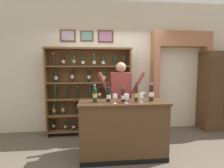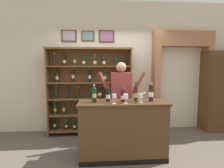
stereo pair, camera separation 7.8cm
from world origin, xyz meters
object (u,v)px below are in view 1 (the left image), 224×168
(tasting_counter, at_px, (123,130))
(wine_glass_right, at_px, (126,97))
(tasting_bottle_vin_santo, at_px, (109,94))
(wine_glass_spare, at_px, (141,96))
(tasting_bottle_grappa, at_px, (136,93))
(wine_glass_center, at_px, (115,97))
(tasting_bottle_prosecco, at_px, (123,94))
(shopkeeper, at_px, (121,94))
(wine_shelf, at_px, (89,89))
(side_cabinet, at_px, (218,91))
(tasting_bottle_brunello, at_px, (95,94))
(tasting_bottle_bianco, at_px, (151,92))

(tasting_counter, xyz_separation_m, wine_glass_right, (0.03, -0.13, 0.62))
(tasting_bottle_vin_santo, height_order, wine_glass_spare, tasting_bottle_vin_santo)
(tasting_counter, xyz_separation_m, tasting_bottle_grappa, (0.24, 0.05, 0.65))
(wine_glass_center, height_order, wine_glass_spare, same)
(tasting_counter, bearing_deg, tasting_bottle_vin_santo, 172.04)
(tasting_counter, height_order, tasting_bottle_grappa, tasting_bottle_grappa)
(tasting_bottle_prosecco, relative_size, wine_glass_right, 1.71)
(wine_glass_right, bearing_deg, shopkeeper, 89.02)
(wine_shelf, xyz_separation_m, tasting_bottle_grappa, (0.86, -1.14, 0.07))
(side_cabinet, bearing_deg, shopkeeper, -166.51)
(tasting_counter, distance_m, tasting_bottle_vin_santo, 0.69)
(tasting_bottle_prosecco, distance_m, wine_glass_center, 0.22)
(wine_glass_spare, bearing_deg, wine_shelf, 125.81)
(side_cabinet, height_order, tasting_bottle_brunello, side_cabinet)
(wine_shelf, height_order, tasting_bottle_grappa, wine_shelf)
(wine_shelf, bearing_deg, tasting_bottle_brunello, -83.76)
(tasting_bottle_vin_santo, relative_size, wine_glass_center, 1.89)
(side_cabinet, relative_size, tasting_bottle_prosecco, 7.34)
(tasting_bottle_brunello, xyz_separation_m, tasting_bottle_grappa, (0.73, 0.05, 0.01))
(side_cabinet, distance_m, tasting_counter, 2.94)
(side_cabinet, bearing_deg, tasting_bottle_brunello, -159.38)
(tasting_bottle_prosecco, relative_size, tasting_bottle_bianco, 0.83)
(wine_shelf, distance_m, tasting_bottle_prosecco, 1.33)
(wine_glass_right, bearing_deg, tasting_bottle_grappa, 40.79)
(tasting_bottle_grappa, bearing_deg, shopkeeper, 111.27)
(tasting_bottle_bianco, bearing_deg, wine_shelf, 134.01)
(tasting_bottle_prosecco, xyz_separation_m, tasting_bottle_grappa, (0.24, 0.03, 0.02))
(tasting_counter, distance_m, wine_glass_spare, 0.68)
(wine_glass_spare, height_order, wine_glass_right, same)
(tasting_counter, height_order, tasting_bottle_brunello, tasting_bottle_brunello)
(side_cabinet, height_order, wine_glass_spare, side_cabinet)
(tasting_counter, relative_size, tasting_bottle_vin_santo, 5.13)
(side_cabinet, relative_size, tasting_bottle_vin_santo, 6.62)
(tasting_counter, bearing_deg, wine_glass_center, -140.57)
(wine_shelf, height_order, shopkeeper, wine_shelf)
(wine_shelf, relative_size, tasting_bottle_prosecco, 7.55)
(tasting_bottle_grappa, bearing_deg, tasting_bottle_brunello, -176.08)
(side_cabinet, bearing_deg, wine_shelf, 179.88)
(tasting_bottle_vin_santo, bearing_deg, side_cabinet, 21.52)
(shopkeeper, xyz_separation_m, tasting_bottle_vin_santo, (-0.30, -0.52, 0.09))
(wine_glass_center, bearing_deg, wine_glass_right, 0.34)
(tasting_bottle_prosecco, distance_m, wine_glass_spare, 0.31)
(wine_shelf, xyz_separation_m, wine_glass_spare, (0.92, -1.27, 0.03))
(wine_shelf, height_order, tasting_bottle_bianco, wine_shelf)
(shopkeeper, bearing_deg, wine_glass_spare, -68.40)
(tasting_bottle_vin_santo, bearing_deg, tasting_bottle_prosecco, -4.92)
(side_cabinet, bearing_deg, tasting_bottle_vin_santo, -158.48)
(shopkeeper, bearing_deg, tasting_bottle_prosecco, -94.13)
(tasting_bottle_grappa, relative_size, wine_glass_right, 2.09)
(tasting_bottle_prosecco, relative_size, wine_glass_spare, 1.70)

